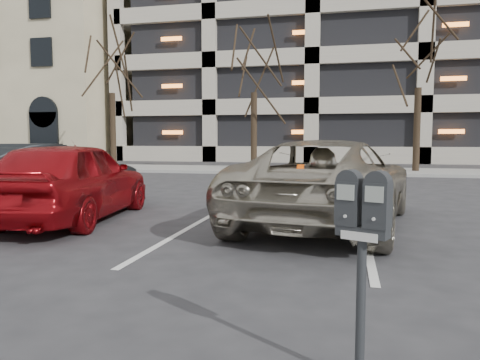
# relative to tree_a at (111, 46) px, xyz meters

# --- Properties ---
(ground) EXTENTS (140.00, 140.00, 0.00)m
(ground) POSITION_rel_tree_a_xyz_m (10.00, -16.00, -5.91)
(ground) COLOR #28282B
(ground) RESTS_ON ground
(sidewalk) EXTENTS (80.00, 4.00, 0.12)m
(sidewalk) POSITION_rel_tree_a_xyz_m (10.00, 0.00, -5.85)
(sidewalk) COLOR gray
(sidewalk) RESTS_ON ground
(stall_lines) EXTENTS (16.90, 5.20, 0.00)m
(stall_lines) POSITION_rel_tree_a_xyz_m (8.60, -13.70, -5.91)
(stall_lines) COLOR silver
(stall_lines) RESTS_ON ground
(tree_a) EXTENTS (3.60, 3.60, 8.19)m
(tree_a) POSITION_rel_tree_a_xyz_m (0.00, 0.00, 0.00)
(tree_a) COLOR black
(tree_a) RESTS_ON ground
(tree_b) EXTENTS (3.47, 3.47, 7.89)m
(tree_b) POSITION_rel_tree_a_xyz_m (7.00, 0.00, -0.22)
(tree_b) COLOR black
(tree_b) RESTS_ON ground
(tree_c) EXTENTS (3.52, 3.52, 8.01)m
(tree_c) POSITION_rel_tree_a_xyz_m (14.00, 0.00, -0.13)
(tree_c) COLOR black
(tree_c) RESTS_ON ground
(parking_meter) EXTENTS (0.34, 0.24, 1.25)m
(parking_meter) POSITION_rel_tree_a_xyz_m (11.19, -18.18, -4.96)
(parking_meter) COLOR black
(parking_meter) RESTS_ON ground
(suv_silver) EXTENTS (3.19, 5.51, 1.45)m
(suv_silver) POSITION_rel_tree_a_xyz_m (10.80, -12.88, -5.19)
(suv_silver) COLOR #A9A290
(suv_silver) RESTS_ON ground
(car_red) EXTENTS (2.23, 4.43, 1.45)m
(car_red) POSITION_rel_tree_a_xyz_m (6.33, -13.53, -5.19)
(car_red) COLOR maroon
(car_red) RESTS_ON ground
(car_dark) EXTENTS (2.67, 4.39, 1.37)m
(car_dark) POSITION_rel_tree_a_xyz_m (5.00, -12.42, -5.23)
(car_dark) COLOR black
(car_dark) RESTS_ON ground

